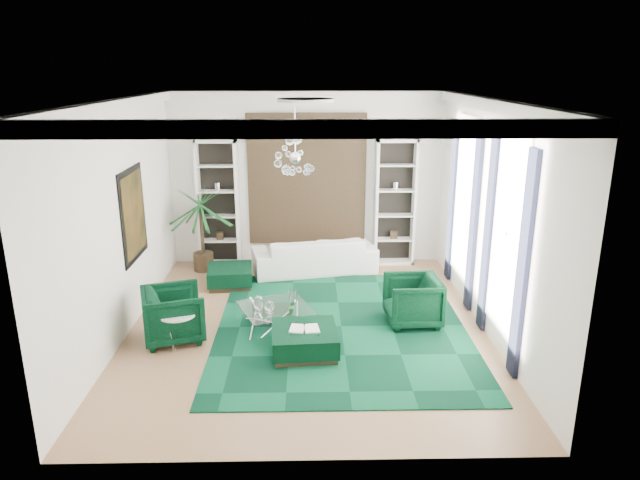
{
  "coord_description": "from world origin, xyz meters",
  "views": [
    {
      "loc": [
        0.03,
        -8.95,
        4.26
      ],
      "look_at": [
        0.23,
        0.5,
        1.4
      ],
      "focal_mm": 32.0,
      "sensor_mm": 36.0,
      "label": 1
    }
  ],
  "objects_px": {
    "armchair_left": "(174,314)",
    "coffee_table": "(276,318)",
    "side_table": "(179,331)",
    "sofa": "(314,254)",
    "ottoman_front": "(305,341)",
    "ottoman_side": "(230,276)",
    "palm": "(201,217)",
    "armchair_right": "(413,301)"
  },
  "relations": [
    {
      "from": "coffee_table",
      "to": "palm",
      "type": "relative_size",
      "value": 0.46
    },
    {
      "from": "side_table",
      "to": "sofa",
      "type": "bearing_deg",
      "value": 57.85
    },
    {
      "from": "coffee_table",
      "to": "ottoman_front",
      "type": "distance_m",
      "value": 1.01
    },
    {
      "from": "armchair_right",
      "to": "coffee_table",
      "type": "xyz_separation_m",
      "value": [
        -2.35,
        -0.15,
        -0.23
      ]
    },
    {
      "from": "armchair_left",
      "to": "ottoman_front",
      "type": "xyz_separation_m",
      "value": [
        2.12,
        -0.52,
        -0.24
      ]
    },
    {
      "from": "sofa",
      "to": "armchair_right",
      "type": "xyz_separation_m",
      "value": [
        1.66,
        -2.68,
        0.04
      ]
    },
    {
      "from": "sofa",
      "to": "side_table",
      "type": "height_order",
      "value": "sofa"
    },
    {
      "from": "ottoman_side",
      "to": "sofa",
      "type": "bearing_deg",
      "value": 25.44
    },
    {
      "from": "coffee_table",
      "to": "ottoman_side",
      "type": "height_order",
      "value": "ottoman_side"
    },
    {
      "from": "ottoman_side",
      "to": "palm",
      "type": "height_order",
      "value": "palm"
    },
    {
      "from": "ottoman_side",
      "to": "ottoman_front",
      "type": "height_order",
      "value": "ottoman_front"
    },
    {
      "from": "palm",
      "to": "coffee_table",
      "type": "bearing_deg",
      "value": -59.47
    },
    {
      "from": "sofa",
      "to": "armchair_right",
      "type": "height_order",
      "value": "armchair_right"
    },
    {
      "from": "side_table",
      "to": "palm",
      "type": "height_order",
      "value": "palm"
    },
    {
      "from": "armchair_right",
      "to": "ottoman_front",
      "type": "relative_size",
      "value": 0.92
    },
    {
      "from": "coffee_table",
      "to": "ottoman_side",
      "type": "distance_m",
      "value": 2.27
    },
    {
      "from": "sofa",
      "to": "coffee_table",
      "type": "xyz_separation_m",
      "value": [
        -0.69,
        -2.84,
        -0.19
      ]
    },
    {
      "from": "ottoman_front",
      "to": "palm",
      "type": "distance_m",
      "value": 4.55
    },
    {
      "from": "palm",
      "to": "sofa",
      "type": "bearing_deg",
      "value": -2.8
    },
    {
      "from": "sofa",
      "to": "side_table",
      "type": "xyz_separation_m",
      "value": [
        -2.19,
        -3.49,
        -0.1
      ]
    },
    {
      "from": "side_table",
      "to": "coffee_table",
      "type": "bearing_deg",
      "value": 23.39
    },
    {
      "from": "sofa",
      "to": "armchair_right",
      "type": "relative_size",
      "value": 2.86
    },
    {
      "from": "armchair_left",
      "to": "armchair_right",
      "type": "bearing_deg",
      "value": -99.93
    },
    {
      "from": "palm",
      "to": "ottoman_front",
      "type": "bearing_deg",
      "value": -59.87
    },
    {
      "from": "armchair_left",
      "to": "side_table",
      "type": "height_order",
      "value": "armchair_left"
    },
    {
      "from": "armchair_right",
      "to": "ottoman_side",
      "type": "height_order",
      "value": "armchair_right"
    },
    {
      "from": "sofa",
      "to": "armchair_left",
      "type": "distance_m",
      "value": 3.96
    },
    {
      "from": "armchair_left",
      "to": "coffee_table",
      "type": "xyz_separation_m",
      "value": [
        1.64,
        0.37,
        -0.24
      ]
    },
    {
      "from": "sofa",
      "to": "ottoman_front",
      "type": "distance_m",
      "value": 3.73
    },
    {
      "from": "sofa",
      "to": "armchair_right",
      "type": "bearing_deg",
      "value": 109.99
    },
    {
      "from": "armchair_left",
      "to": "ottoman_side",
      "type": "height_order",
      "value": "armchair_left"
    },
    {
      "from": "ottoman_front",
      "to": "sofa",
      "type": "bearing_deg",
      "value": 86.96
    },
    {
      "from": "ottoman_front",
      "to": "side_table",
      "type": "xyz_separation_m",
      "value": [
        -1.99,
        0.24,
        0.08
      ]
    },
    {
      "from": "coffee_table",
      "to": "ottoman_front",
      "type": "xyz_separation_m",
      "value": [
        0.49,
        -0.89,
        0.01
      ]
    },
    {
      "from": "ottoman_side",
      "to": "palm",
      "type": "xyz_separation_m",
      "value": [
        -0.7,
        0.94,
        1.0
      ]
    },
    {
      "from": "armchair_left",
      "to": "ottoman_front",
      "type": "distance_m",
      "value": 2.2
    },
    {
      "from": "ottoman_front",
      "to": "side_table",
      "type": "height_order",
      "value": "side_table"
    },
    {
      "from": "armchair_left",
      "to": "coffee_table",
      "type": "bearing_deg",
      "value": -94.61
    },
    {
      "from": "ottoman_side",
      "to": "ottoman_front",
      "type": "relative_size",
      "value": 0.88
    },
    {
      "from": "armchair_left",
      "to": "palm",
      "type": "height_order",
      "value": "palm"
    },
    {
      "from": "ottoman_side",
      "to": "ottoman_front",
      "type": "xyz_separation_m",
      "value": [
        1.53,
        -2.9,
        0.0
      ]
    },
    {
      "from": "sofa",
      "to": "palm",
      "type": "distance_m",
      "value": 2.56
    }
  ]
}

